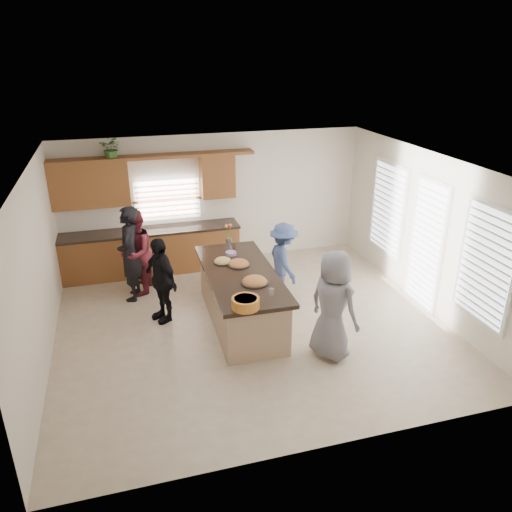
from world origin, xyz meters
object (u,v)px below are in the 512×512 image
object	(u,v)px
salad_bowl	(246,302)
woman_left_mid	(136,253)
woman_right_front	(333,305)
island	(241,298)
woman_right_back	(283,261)
woman_left_back	(130,254)
woman_left_front	(161,280)

from	to	relation	value
salad_bowl	woman_left_mid	size ratio (longest dim) A/B	0.24
salad_bowl	woman_right_front	world-z (taller)	woman_right_front
island	salad_bowl	size ratio (longest dim) A/B	6.64
island	woman_right_back	bearing A→B (deg)	36.24
woman_left_back	woman_right_back	world-z (taller)	woman_left_back
woman_left_back	woman_left_front	xyz separation A→B (m)	(0.46, -0.97, -0.14)
woman_right_front	woman_left_mid	bearing A→B (deg)	14.96
woman_left_back	woman_left_front	world-z (taller)	woman_left_back
woman_left_mid	woman_right_back	bearing A→B (deg)	85.98
salad_bowl	woman_left_front	size ratio (longest dim) A/B	0.27
salad_bowl	woman_left_back	distance (m)	3.05
salad_bowl	woman_right_front	xyz separation A→B (m)	(1.32, -0.15, -0.16)
woman_left_front	woman_right_front	xyz separation A→B (m)	(2.38, -1.83, 0.11)
woman_right_back	woman_right_front	size ratio (longest dim) A/B	0.84
woman_left_front	woman_left_back	bearing A→B (deg)	179.90
woman_left_back	woman_left_front	distance (m)	1.08
woman_left_mid	woman_left_front	bearing A→B (deg)	31.60
island	woman_left_mid	bearing A→B (deg)	136.42
woman_left_back	woman_right_back	bearing A→B (deg)	87.41
woman_left_front	island	bearing A→B (deg)	45.19
woman_right_back	woman_left_mid	bearing A→B (deg)	68.38
island	woman_right_front	world-z (taller)	woman_right_front
salad_bowl	woman_left_back	size ratio (longest dim) A/B	0.23
woman_left_back	salad_bowl	bearing A→B (deg)	41.90
woman_left_mid	woman_left_back	bearing A→B (deg)	-15.26
woman_left_mid	woman_right_back	distance (m)	2.80
island	woman_left_back	bearing A→B (deg)	141.74
salad_bowl	woman_right_back	world-z (taller)	woman_right_back
island	woman_right_back	size ratio (longest dim) A/B	1.85
salad_bowl	woman_left_front	distance (m)	2.00
salad_bowl	woman_right_back	bearing A→B (deg)	57.22
island	woman_right_front	bearing A→B (deg)	-50.69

